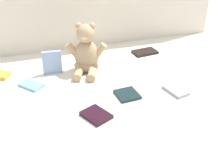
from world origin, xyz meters
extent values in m
plane|color=silver|center=(0.00, 0.00, 0.00)|extent=(3.20, 3.20, 0.00)
ellipsoid|color=tan|center=(-0.07, 0.17, 0.08)|extent=(0.15, 0.13, 0.17)
ellipsoid|color=tan|center=(-0.07, 0.16, 0.03)|extent=(0.16, 0.15, 0.06)
sphere|color=tan|center=(-0.07, 0.16, 0.20)|extent=(0.12, 0.12, 0.09)
ellipsoid|color=beige|center=(-0.09, 0.13, 0.20)|extent=(0.05, 0.04, 0.03)
sphere|color=tan|center=(-0.10, 0.18, 0.24)|extent=(0.04, 0.04, 0.03)
sphere|color=tan|center=(-0.04, 0.16, 0.24)|extent=(0.04, 0.04, 0.03)
cylinder|color=tan|center=(-0.14, 0.19, 0.11)|extent=(0.08, 0.06, 0.09)
cylinder|color=tan|center=(-0.01, 0.14, 0.11)|extent=(0.08, 0.06, 0.09)
cylinder|color=tan|center=(-0.14, 0.10, 0.02)|extent=(0.07, 0.10, 0.04)
cylinder|color=tan|center=(-0.07, 0.07, 0.02)|extent=(0.07, 0.10, 0.04)
cube|color=#8BA5CD|center=(-0.25, 0.18, 0.06)|extent=(0.10, 0.03, 0.12)
cube|color=#74BCD8|center=(-0.37, 0.08, 0.01)|extent=(0.13, 0.13, 0.01)
cube|color=#15292A|center=(0.04, -0.14, 0.01)|extent=(0.10, 0.11, 0.01)
cube|color=#9DA1A9|center=(0.26, -0.17, 0.01)|extent=(0.09, 0.13, 0.01)
cube|color=black|center=(0.30, 0.27, 0.01)|extent=(0.15, 0.10, 0.01)
cube|color=black|center=(-0.14, -0.25, 0.01)|extent=(0.13, 0.14, 0.02)
camera|label=1|loc=(-0.37, -1.19, 0.72)|focal=47.53mm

